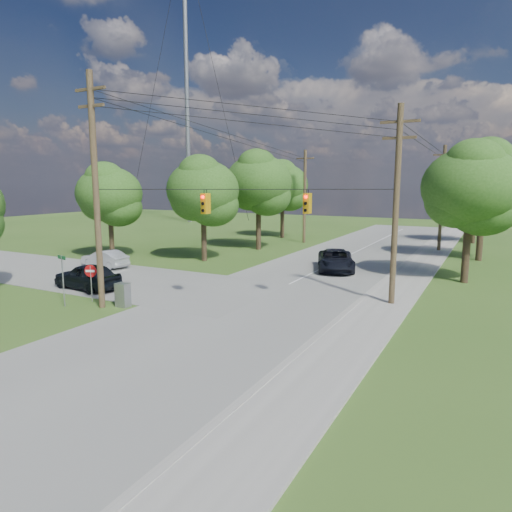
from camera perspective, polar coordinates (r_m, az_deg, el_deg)
The scene contains 23 objects.
ground at distance 22.38m, azimuth -11.17°, elevation -8.02°, with size 140.00×140.00×0.00m, color #35581D.
main_road at distance 25.31m, azimuth -0.44°, elevation -5.78°, with size 10.00×100.00×0.03m, color gray.
sidewalk_east at distance 23.02m, azimuth 14.56°, elevation -7.50°, with size 2.60×100.00×0.12m, color #ACA8A1.
pole_sw at distance 24.85m, azimuth -19.40°, elevation 7.92°, with size 2.00×0.32×12.00m.
pole_ne at distance 25.00m, azimuth 17.11°, elevation 6.30°, with size 2.00×0.32×10.50m.
pole_north_e at distance 46.79m, azimuth 22.22°, elevation 6.77°, with size 2.00×0.32×10.00m.
pole_north_w at distance 50.13m, azimuth 6.10°, elevation 7.51°, with size 2.00×0.32×10.00m.
power_lines at distance 30.68m, azimuth 4.66°, elevation 14.02°, with size 13.93×29.62×4.93m.
traffic_signals at distance 23.71m, azimuth 0.08°, elevation 6.64°, with size 4.91×3.27×1.05m.
radio_mast at distance 79.01m, azimuth -8.67°, elevation 20.73°, with size 0.70×0.70×45.00m, color gray.
tree_w_near at distance 38.22m, azimuth -6.64°, elevation 8.18°, with size 6.00×6.00×8.40m.
tree_w_mid at distance 44.57m, azimuth 0.32°, elevation 9.22°, with size 6.40×6.40×9.22m.
tree_w_far at distance 54.44m, azimuth 3.35°, elevation 8.85°, with size 6.00×6.00×8.73m.
tree_e_near at distance 32.58m, azimuth 25.28°, elevation 7.79°, with size 6.20×6.20×8.81m.
tree_e_mid at distance 42.55m, azimuth 26.69°, elevation 8.70°, with size 6.60×6.60×9.64m.
tree_e_far at distance 54.58m, azimuth 25.87°, elevation 7.62°, with size 5.80×5.80×8.32m.
tree_cross_n at distance 41.46m, azimuth -17.87°, elevation 7.42°, with size 5.60×5.60×7.91m.
car_cross_dark at distance 30.01m, azimuth -20.33°, elevation -2.36°, with size 1.91×4.75×1.62m, color black.
car_cross_silver at distance 37.22m, azimuth -18.37°, elevation -0.32°, with size 1.43×4.10×1.35m, color #B7B9BE.
car_main_north at distance 34.66m, azimuth 9.94°, elevation -0.50°, with size 2.57×5.58×1.55m, color black.
control_cabinet at distance 25.30m, azimuth -16.31°, elevation -4.70°, with size 0.71×0.51×1.28m, color gray.
do_not_enter_sign at distance 26.75m, azimuth -19.96°, elevation -2.18°, with size 0.65×0.29×2.08m.
street_name_sign at distance 26.19m, azimuth -23.01°, elevation -2.12°, with size 0.81×0.23×2.76m.
Camera 1 is at (13.57, -16.54, 6.55)m, focal length 32.00 mm.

